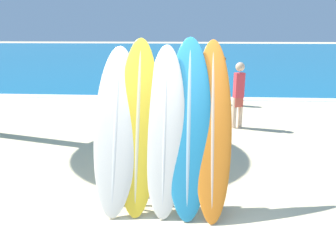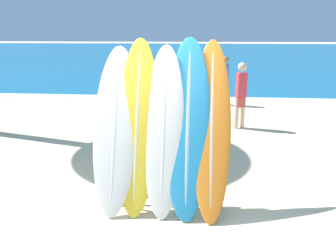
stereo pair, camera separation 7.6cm
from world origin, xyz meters
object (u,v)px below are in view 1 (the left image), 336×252
object	(u,v)px
surfboard_slot_4	(213,127)
surfboard_slot_1	(138,126)
surfboard_rack	(164,174)
person_mid_beach	(239,93)
surfboard_slot_3	(189,126)
surfboard_slot_2	(165,130)
person_far_right	(181,78)
person_far_left	(222,79)
surfboard_slot_0	(116,129)
person_near_water	(126,106)

from	to	relation	value
surfboard_slot_4	surfboard_slot_1	bearing A→B (deg)	-178.69
surfboard_rack	person_mid_beach	distance (m)	4.23
surfboard_slot_3	surfboard_rack	bearing A→B (deg)	-165.93
surfboard_slot_2	surfboard_slot_3	xyz separation A→B (m)	(0.31, 0.04, 0.05)
surfboard_slot_4	person_far_right	world-z (taller)	surfboard_slot_4
person_mid_beach	person_far_left	world-z (taller)	person_mid_beach
surfboard_slot_0	person_near_water	distance (m)	2.17
surfboard_rack	person_far_left	world-z (taller)	person_far_left
person_near_water	person_mid_beach	bearing A→B (deg)	-139.75
surfboard_slot_2	surfboard_slot_3	distance (m)	0.31
surfboard_slot_0	surfboard_slot_2	size ratio (longest dim) A/B	0.99
surfboard_slot_2	surfboard_slot_0	bearing A→B (deg)	-179.91
surfboard_slot_3	person_mid_beach	xyz separation A→B (m)	(1.16, 3.86, -0.24)
surfboard_slot_2	surfboard_slot_3	world-z (taller)	surfboard_slot_3
surfboard_slot_0	surfboard_slot_1	bearing A→B (deg)	4.54
person_mid_beach	surfboard_slot_2	bearing A→B (deg)	48.18
person_far_right	person_mid_beach	bearing A→B (deg)	-93.07
surfboard_slot_0	person_far_right	size ratio (longest dim) A/B	1.31
surfboard_slot_3	person_far_right	bearing A→B (deg)	92.83
surfboard_slot_3	person_near_water	bearing A→B (deg)	120.48
surfboard_slot_4	person_near_water	size ratio (longest dim) A/B	1.35
person_mid_beach	person_far_right	world-z (taller)	person_far_right
surfboard_slot_2	person_mid_beach	bearing A→B (deg)	69.34
surfboard_slot_2	person_far_right	xyz separation A→B (m)	(-0.00, 6.28, -0.19)
surfboard_slot_3	person_near_water	xyz separation A→B (m)	(-1.24, 2.11, -0.23)
person_near_water	person_far_right	size ratio (longest dim) A/B	1.01
surfboard_slot_1	person_near_water	xyz separation A→B (m)	(-0.58, 2.12, -0.22)
surfboard_slot_0	person_far_left	size ratio (longest dim) A/B	1.36
surfboard_rack	surfboard_slot_0	bearing A→B (deg)	176.10
person_mid_beach	person_near_water	bearing A→B (deg)	14.93
surfboard_slot_0	person_mid_beach	xyz separation A→B (m)	(2.11, 3.89, -0.19)
surfboard_slot_1	surfboard_slot_4	distance (m)	0.97
surfboard_slot_4	person_far_right	xyz separation A→B (m)	(-0.62, 6.24, -0.22)
person_near_water	surfboard_slot_0	bearing A→B (deg)	101.94
surfboard_slot_0	surfboard_rack	bearing A→B (deg)	-3.90
person_near_water	person_far_left	bearing A→B (deg)	-112.53
surfboard_slot_2	surfboard_slot_4	bearing A→B (deg)	4.08
surfboard_slot_0	surfboard_slot_4	distance (m)	1.26
surfboard_slot_3	person_near_water	size ratio (longest dim) A/B	1.37
surfboard_slot_2	person_far_right	distance (m)	6.29
person_near_water	surfboard_slot_4	bearing A→B (deg)	130.56
surfboard_slot_4	person_mid_beach	world-z (taller)	surfboard_slot_4
surfboard_slot_2	surfboard_slot_4	size ratio (longest dim) A/B	0.97
surfboard_slot_1	person_far_left	distance (m)	6.77
surfboard_slot_1	surfboard_rack	bearing A→B (deg)	-10.95
person_near_water	person_mid_beach	world-z (taller)	person_near_water
surfboard_slot_3	person_mid_beach	distance (m)	4.03
person_mid_beach	surfboard_rack	bearing A→B (deg)	48.22
surfboard_rack	surfboard_slot_4	world-z (taller)	surfboard_slot_4
person_mid_beach	person_far_left	xyz separation A→B (m)	(-0.17, 2.69, -0.02)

